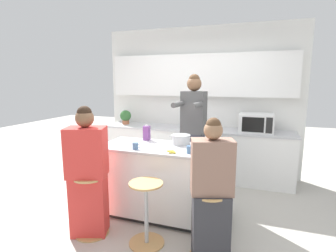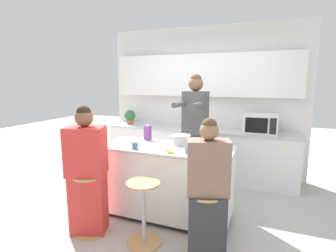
{
  "view_description": "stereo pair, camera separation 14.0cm",
  "coord_description": "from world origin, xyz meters",
  "px_view_note": "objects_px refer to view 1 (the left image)",
  "views": [
    {
      "loc": [
        1.06,
        -2.98,
        1.72
      ],
      "look_at": [
        0.0,
        0.07,
        1.17
      ],
      "focal_mm": 28.0,
      "sensor_mm": 36.0,
      "label": 1
    },
    {
      "loc": [
        1.19,
        -2.93,
        1.72
      ],
      "look_at": [
        0.0,
        0.07,
        1.17
      ],
      "focal_mm": 28.0,
      "sensor_mm": 36.0,
      "label": 2
    }
  ],
  "objects_px": {
    "person_cooking": "(193,136)",
    "potted_plant": "(126,116)",
    "bar_stool_center": "(146,212)",
    "bar_stool_rightmost": "(209,224)",
    "microwave": "(256,123)",
    "fruit_bowl": "(210,150)",
    "person_wrapped_blanket": "(88,175)",
    "juice_carton": "(147,133)",
    "coffee_cup_far": "(190,150)",
    "kitchen_island": "(166,181)",
    "cooking_pot": "(181,140)",
    "bar_stool_leftmost": "(91,204)",
    "banana_bunch": "(172,152)",
    "coffee_cup_near": "(135,146)",
    "person_seated_near": "(211,198)"
  },
  "relations": [
    {
      "from": "person_cooking",
      "to": "potted_plant",
      "type": "height_order",
      "value": "person_cooking"
    },
    {
      "from": "bar_stool_center",
      "to": "bar_stool_rightmost",
      "type": "bearing_deg",
      "value": -1.13
    },
    {
      "from": "bar_stool_center",
      "to": "microwave",
      "type": "distance_m",
      "value": 2.48
    },
    {
      "from": "potted_plant",
      "to": "fruit_bowl",
      "type": "bearing_deg",
      "value": -40.65
    },
    {
      "from": "person_wrapped_blanket",
      "to": "juice_carton",
      "type": "height_order",
      "value": "person_wrapped_blanket"
    },
    {
      "from": "person_wrapped_blanket",
      "to": "coffee_cup_far",
      "type": "distance_m",
      "value": 1.17
    },
    {
      "from": "kitchen_island",
      "to": "cooking_pot",
      "type": "relative_size",
      "value": 5.06
    },
    {
      "from": "person_cooking",
      "to": "cooking_pot",
      "type": "height_order",
      "value": "person_cooking"
    },
    {
      "from": "bar_stool_leftmost",
      "to": "banana_bunch",
      "type": "xyz_separation_m",
      "value": [
        0.82,
        0.4,
        0.57
      ]
    },
    {
      "from": "kitchen_island",
      "to": "banana_bunch",
      "type": "bearing_deg",
      "value": -58.85
    },
    {
      "from": "coffee_cup_far",
      "to": "juice_carton",
      "type": "xyz_separation_m",
      "value": [
        -0.73,
        0.46,
        0.06
      ]
    },
    {
      "from": "fruit_bowl",
      "to": "coffee_cup_near",
      "type": "relative_size",
      "value": 1.92
    },
    {
      "from": "bar_stool_rightmost",
      "to": "bar_stool_center",
      "type": "bearing_deg",
      "value": 178.87
    },
    {
      "from": "kitchen_island",
      "to": "cooking_pot",
      "type": "distance_m",
      "value": 0.56
    },
    {
      "from": "person_wrapped_blanket",
      "to": "fruit_bowl",
      "type": "relative_size",
      "value": 7.44
    },
    {
      "from": "fruit_bowl",
      "to": "juice_carton",
      "type": "bearing_deg",
      "value": 157.04
    },
    {
      "from": "bar_stool_leftmost",
      "to": "coffee_cup_near",
      "type": "xyz_separation_m",
      "value": [
        0.36,
        0.42,
        0.6
      ]
    },
    {
      "from": "bar_stool_rightmost",
      "to": "cooking_pot",
      "type": "distance_m",
      "value": 1.16
    },
    {
      "from": "bar_stool_leftmost",
      "to": "fruit_bowl",
      "type": "xyz_separation_m",
      "value": [
        1.23,
        0.53,
        0.6
      ]
    },
    {
      "from": "kitchen_island",
      "to": "person_seated_near",
      "type": "height_order",
      "value": "person_seated_near"
    },
    {
      "from": "fruit_bowl",
      "to": "coffee_cup_far",
      "type": "distance_m",
      "value": 0.22
    },
    {
      "from": "person_wrapped_blanket",
      "to": "coffee_cup_far",
      "type": "bearing_deg",
      "value": 4.87
    },
    {
      "from": "person_seated_near",
      "to": "person_cooking",
      "type": "bearing_deg",
      "value": 92.59
    },
    {
      "from": "bar_stool_leftmost",
      "to": "person_wrapped_blanket",
      "type": "height_order",
      "value": "person_wrapped_blanket"
    },
    {
      "from": "bar_stool_rightmost",
      "to": "person_seated_near",
      "type": "distance_m",
      "value": 0.28
    },
    {
      "from": "kitchen_island",
      "to": "person_wrapped_blanket",
      "type": "bearing_deg",
      "value": -136.18
    },
    {
      "from": "person_seated_near",
      "to": "bar_stool_rightmost",
      "type": "bearing_deg",
      "value": 118.0
    },
    {
      "from": "coffee_cup_near",
      "to": "microwave",
      "type": "relative_size",
      "value": 0.19
    },
    {
      "from": "person_wrapped_blanket",
      "to": "coffee_cup_far",
      "type": "relative_size",
      "value": 13.51
    },
    {
      "from": "bar_stool_center",
      "to": "banana_bunch",
      "type": "distance_m",
      "value": 0.7
    },
    {
      "from": "banana_bunch",
      "to": "microwave",
      "type": "bearing_deg",
      "value": 63.63
    },
    {
      "from": "bar_stool_center",
      "to": "coffee_cup_near",
      "type": "bearing_deg",
      "value": 127.8
    },
    {
      "from": "fruit_bowl",
      "to": "banana_bunch",
      "type": "distance_m",
      "value": 0.43
    },
    {
      "from": "bar_stool_center",
      "to": "potted_plant",
      "type": "height_order",
      "value": "potted_plant"
    },
    {
      "from": "kitchen_island",
      "to": "juice_carton",
      "type": "height_order",
      "value": "juice_carton"
    },
    {
      "from": "bar_stool_rightmost",
      "to": "microwave",
      "type": "height_order",
      "value": "microwave"
    },
    {
      "from": "bar_stool_center",
      "to": "cooking_pot",
      "type": "distance_m",
      "value": 1.03
    },
    {
      "from": "person_seated_near",
      "to": "juice_carton",
      "type": "distance_m",
      "value": 1.46
    },
    {
      "from": "bar_stool_leftmost",
      "to": "microwave",
      "type": "xyz_separation_m",
      "value": [
        1.7,
        2.18,
        0.68
      ]
    },
    {
      "from": "person_wrapped_blanket",
      "to": "fruit_bowl",
      "type": "bearing_deg",
      "value": 3.32
    },
    {
      "from": "kitchen_island",
      "to": "bar_stool_center",
      "type": "bearing_deg",
      "value": -90.0
    },
    {
      "from": "person_wrapped_blanket",
      "to": "person_seated_near",
      "type": "distance_m",
      "value": 1.37
    },
    {
      "from": "fruit_bowl",
      "to": "coffee_cup_far",
      "type": "xyz_separation_m",
      "value": [
        -0.21,
        -0.06,
        0.0
      ]
    },
    {
      "from": "bar_stool_leftmost",
      "to": "person_seated_near",
      "type": "bearing_deg",
      "value": 0.11
    },
    {
      "from": "bar_stool_rightmost",
      "to": "person_seated_near",
      "type": "relative_size",
      "value": 0.49
    },
    {
      "from": "person_cooking",
      "to": "banana_bunch",
      "type": "height_order",
      "value": "person_cooking"
    },
    {
      "from": "bar_stool_center",
      "to": "coffee_cup_near",
      "type": "xyz_separation_m",
      "value": [
        -0.3,
        0.39,
        0.6
      ]
    },
    {
      "from": "bar_stool_rightmost",
      "to": "person_seated_near",
      "type": "xyz_separation_m",
      "value": [
        0.02,
        -0.02,
        0.27
      ]
    },
    {
      "from": "person_wrapped_blanket",
      "to": "cooking_pot",
      "type": "xyz_separation_m",
      "value": [
        0.83,
        0.84,
        0.28
      ]
    },
    {
      "from": "bar_stool_center",
      "to": "person_wrapped_blanket",
      "type": "xyz_separation_m",
      "value": [
        -0.69,
        -0.03,
        0.34
      ]
    }
  ]
}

